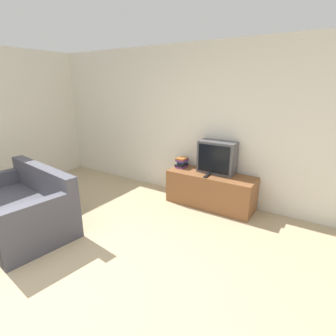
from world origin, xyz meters
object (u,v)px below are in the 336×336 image
Objects in this scene: television at (217,157)px; remote_on_stand at (207,175)px; book_stack at (182,163)px; couch at (21,210)px; tv_stand at (210,190)px.

television reaches higher than remote_on_stand.
book_stack reaches higher than remote_on_stand.
couch reaches higher than remote_on_stand.
television reaches higher than couch.
book_stack reaches higher than tv_stand.
couch reaches higher than book_stack.
remote_on_stand is (-0.01, -0.14, 0.29)m from tv_stand.
tv_stand is 0.69m from book_stack.
remote_on_stand is at bearing -95.15° from tv_stand.
book_stack is (1.31, 2.19, 0.35)m from couch.
book_stack is (-0.63, -0.06, -0.18)m from television.
couch reaches higher than tv_stand.
couch is at bearing -131.63° from tv_stand.
tv_stand is 6.44× the size of book_stack.
couch is 8.91× the size of remote_on_stand.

